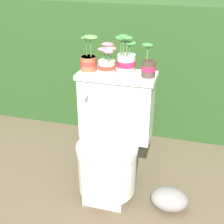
{
  "coord_description": "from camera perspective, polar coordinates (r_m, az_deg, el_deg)",
  "views": [
    {
      "loc": [
        0.45,
        -1.55,
        1.45
      ],
      "look_at": [
        -0.01,
        0.12,
        0.57
      ],
      "focal_mm": 50.0,
      "sensor_mm": 36.0,
      "label": 1
    }
  ],
  "objects": [
    {
      "name": "toilet",
      "position": [
        2.04,
        -0.06,
        -4.99
      ],
      "size": [
        0.5,
        0.54,
        0.78
      ],
      "color": "silver",
      "rests_on": "ground"
    },
    {
      "name": "potted_plant_midright",
      "position": [
        1.9,
        6.69,
        8.48
      ],
      "size": [
        0.09,
        0.09,
        0.2
      ],
      "color": "#47382D",
      "rests_on": "toilet"
    },
    {
      "name": "potted_plant_midleft",
      "position": [
        1.94,
        -0.94,
        9.06
      ],
      "size": [
        0.12,
        0.11,
        0.19
      ],
      "color": "beige",
      "rests_on": "toilet"
    },
    {
      "name": "potted_plant_middle",
      "position": [
        1.93,
        2.61,
        9.52
      ],
      "size": [
        0.12,
        0.12,
        0.25
      ],
      "color": "beige",
      "rests_on": "toilet"
    },
    {
      "name": "potted_plant_left",
      "position": [
        2.01,
        -4.29,
        9.65
      ],
      "size": [
        0.12,
        0.11,
        0.23
      ],
      "color": "#9E5638",
      "rests_on": "toilet"
    },
    {
      "name": "ground_plane",
      "position": [
        2.17,
        -0.67,
        -14.92
      ],
      "size": [
        12.0,
        12.0,
        0.0
      ],
      "primitive_type": "plane",
      "color": "brown"
    },
    {
      "name": "hedge_backdrop",
      "position": [
        2.96,
        5.9,
        9.27
      ],
      "size": [
        3.93,
        0.79,
        1.12
      ],
      "color": "#284C1E",
      "rests_on": "ground"
    },
    {
      "name": "garden_stone",
      "position": [
        2.08,
        10.44,
        -15.41
      ],
      "size": [
        0.24,
        0.19,
        0.13
      ],
      "color": "gray",
      "rests_on": "ground"
    }
  ]
}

